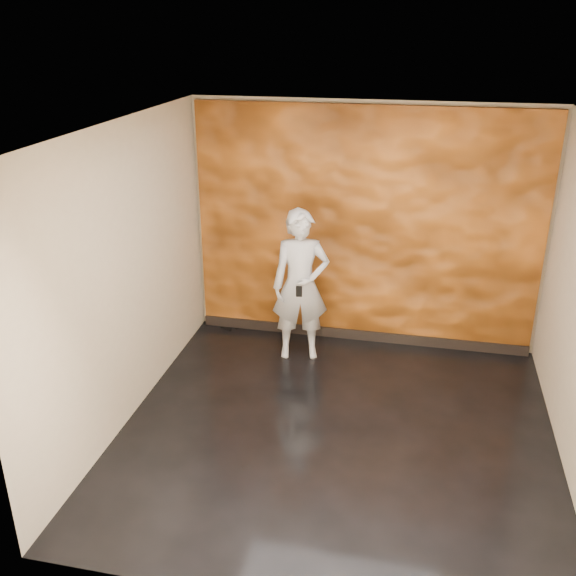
{
  "coord_description": "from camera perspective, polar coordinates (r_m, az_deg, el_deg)",
  "views": [
    {
      "loc": [
        0.62,
        -5.01,
        3.6
      ],
      "look_at": [
        -0.67,
        0.95,
        1.02
      ],
      "focal_mm": 40.0,
      "sensor_mm": 36.0,
      "label": 1
    }
  ],
  "objects": [
    {
      "name": "phone",
      "position": [
        6.85,
        0.99,
        -0.3
      ],
      "size": [
        0.07,
        0.02,
        0.13
      ],
      "primitive_type": "cube",
      "rotation": [
        0.0,
        0.0,
        0.14
      ],
      "color": "black",
      "rests_on": "man"
    },
    {
      "name": "room",
      "position": [
        5.51,
        4.74,
        -0.67
      ],
      "size": [
        4.02,
        4.02,
        2.81
      ],
      "color": "black",
      "rests_on": "ground"
    },
    {
      "name": "man",
      "position": [
        7.09,
        1.13,
        0.23
      ],
      "size": [
        0.71,
        0.55,
        1.72
      ],
      "primitive_type": "imported",
      "rotation": [
        0.0,
        0.0,
        0.24
      ],
      "color": "#A0A5AF",
      "rests_on": "ground"
    },
    {
      "name": "baseboard",
      "position": [
        7.81,
        6.36,
        -4.16
      ],
      "size": [
        3.9,
        0.04,
        0.12
      ],
      "primitive_type": "cube",
      "color": "black",
      "rests_on": "ground"
    },
    {
      "name": "feature_wall",
      "position": [
        7.34,
        6.85,
        5.19
      ],
      "size": [
        3.9,
        0.06,
        2.75
      ],
      "primitive_type": "cube",
      "color": "orange",
      "rests_on": "ground"
    }
  ]
}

